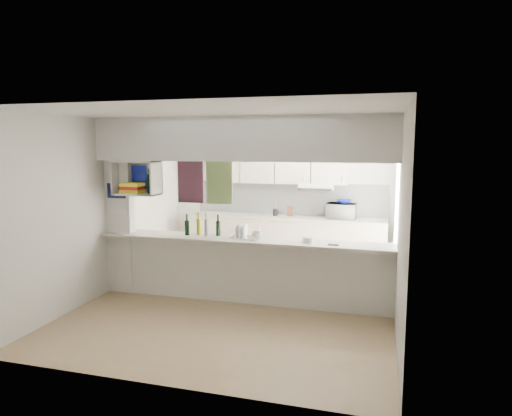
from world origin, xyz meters
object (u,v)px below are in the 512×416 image
(microwave, at_px, (341,211))
(dish_rack, at_px, (244,232))
(bowl, at_px, (344,202))
(wine_bottles, at_px, (203,227))

(microwave, xyz_separation_m, dish_rack, (-1.17, -2.05, -0.06))
(bowl, xyz_separation_m, dish_rack, (-1.21, -2.06, -0.23))
(dish_rack, bearing_deg, wine_bottles, -178.76)
(microwave, xyz_separation_m, wine_bottles, (-1.80, -2.05, -0.02))
(wine_bottles, bearing_deg, dish_rack, -0.42)
(bowl, height_order, wine_bottles, bowl)
(microwave, relative_size, wine_bottles, 0.96)
(microwave, distance_m, dish_rack, 2.36)
(microwave, relative_size, bowl, 1.82)
(microwave, height_order, dish_rack, microwave)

